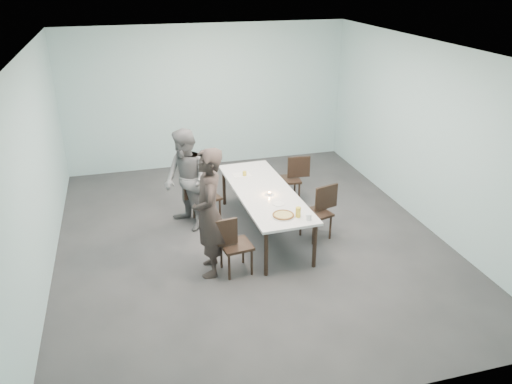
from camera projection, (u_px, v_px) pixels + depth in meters
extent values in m
plane|color=#333335|center=(250.00, 238.00, 8.12)|extent=(7.00, 7.00, 0.00)
cube|color=#ABD3D7|center=(207.00, 97.00, 10.57)|extent=(6.00, 0.02, 3.00)
cube|color=#ABD3D7|center=(348.00, 280.00, 4.42)|extent=(6.00, 0.02, 3.00)
cube|color=#ABD3D7|center=(36.00, 171.00, 6.77)|extent=(0.02, 7.00, 3.00)
cube|color=#ABD3D7|center=(425.00, 135.00, 8.21)|extent=(0.02, 7.00, 3.00)
cube|color=white|center=(248.00, 49.00, 6.87)|extent=(6.00, 7.00, 0.02)
cube|color=white|center=(264.00, 192.00, 8.01)|extent=(0.99, 2.63, 0.04)
cylinder|color=black|center=(266.00, 254.00, 7.00)|extent=(0.06, 0.06, 0.71)
cylinder|color=black|center=(224.00, 187.00, 9.12)|extent=(0.06, 0.06, 0.71)
cylinder|color=black|center=(315.00, 246.00, 7.20)|extent=(0.06, 0.06, 0.71)
cylinder|color=black|center=(262.00, 182.00, 9.32)|extent=(0.06, 0.06, 0.71)
cube|color=black|center=(236.00, 245.00, 7.07)|extent=(0.47, 0.47, 0.04)
cube|color=black|center=(223.00, 233.00, 6.90)|extent=(0.42, 0.09, 0.40)
cylinder|color=black|center=(229.00, 267.00, 6.96)|extent=(0.04, 0.04, 0.41)
cylinder|color=black|center=(221.00, 255.00, 7.24)|extent=(0.04, 0.04, 0.41)
cylinder|color=black|center=(252.00, 262.00, 7.08)|extent=(0.04, 0.04, 0.41)
cylinder|color=black|center=(243.00, 251.00, 7.36)|extent=(0.04, 0.04, 0.41)
cube|color=black|center=(206.00, 197.00, 8.53)|extent=(0.52, 0.52, 0.04)
cube|color=black|center=(195.00, 187.00, 8.35)|extent=(0.42, 0.15, 0.40)
cylinder|color=black|center=(202.00, 215.00, 8.41)|extent=(0.04, 0.04, 0.41)
cylinder|color=black|center=(194.00, 207.00, 8.68)|extent=(0.04, 0.04, 0.41)
cylinder|color=black|center=(220.00, 210.00, 8.57)|extent=(0.04, 0.04, 0.41)
cylinder|color=black|center=(211.00, 203.00, 8.84)|extent=(0.04, 0.04, 0.41)
cube|color=black|center=(316.00, 213.00, 7.98)|extent=(0.52, 0.52, 0.04)
cube|color=black|center=(326.00, 197.00, 7.97)|extent=(0.42, 0.15, 0.40)
cylinder|color=black|center=(317.00, 219.00, 8.28)|extent=(0.04, 0.04, 0.41)
cylinder|color=black|center=(330.00, 227.00, 8.02)|extent=(0.04, 0.04, 0.41)
cylinder|color=black|center=(301.00, 224.00, 8.12)|extent=(0.04, 0.04, 0.41)
cylinder|color=black|center=(313.00, 233.00, 7.86)|extent=(0.04, 0.04, 0.41)
cube|color=black|center=(288.00, 180.00, 9.23)|extent=(0.46, 0.46, 0.04)
cube|color=black|center=(299.00, 167.00, 9.16)|extent=(0.42, 0.08, 0.40)
cylinder|color=black|center=(295.00, 186.00, 9.51)|extent=(0.04, 0.04, 0.41)
cylinder|color=black|center=(299.00, 194.00, 9.20)|extent=(0.04, 0.04, 0.41)
cylinder|color=black|center=(277.00, 188.00, 9.45)|extent=(0.04, 0.04, 0.41)
cylinder|color=black|center=(281.00, 195.00, 9.15)|extent=(0.04, 0.04, 0.41)
imported|color=black|center=(209.00, 213.00, 6.86)|extent=(0.54, 0.74, 1.88)
imported|color=slate|center=(186.00, 180.00, 8.13)|extent=(0.91, 1.01, 1.70)
cylinder|color=white|center=(283.00, 216.00, 7.18)|extent=(0.34, 0.34, 0.01)
cylinder|color=#DAC67C|center=(283.00, 215.00, 7.18)|extent=(0.30, 0.30, 0.01)
torus|color=brown|center=(283.00, 215.00, 7.17)|extent=(0.32, 0.32, 0.03)
cylinder|color=white|center=(278.00, 204.00, 7.55)|extent=(0.18, 0.18, 0.01)
cylinder|color=gold|center=(298.00, 212.00, 7.14)|extent=(0.08, 0.08, 0.15)
cylinder|color=silver|center=(309.00, 217.00, 7.07)|extent=(0.08, 0.08, 0.09)
cylinder|color=silver|center=(269.00, 194.00, 7.85)|extent=(0.06, 0.06, 0.03)
cylinder|color=orange|center=(269.00, 193.00, 7.84)|extent=(0.04, 0.04, 0.01)
cylinder|color=gold|center=(245.00, 174.00, 8.55)|extent=(0.07, 0.07, 0.08)
cube|color=silver|center=(241.00, 175.00, 8.61)|extent=(0.31, 0.23, 0.01)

